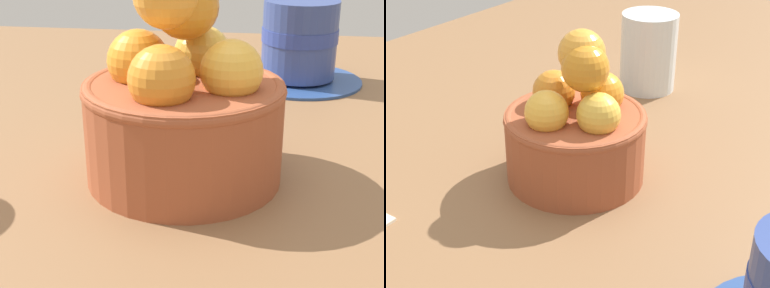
{
  "view_description": "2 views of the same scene",
  "coord_description": "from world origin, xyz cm",
  "views": [
    {
      "loc": [
        5.73,
        -37.71,
        18.74
      ],
      "look_at": [
        0.74,
        -1.1,
        3.09
      ],
      "focal_mm": 53.88,
      "sensor_mm": 36.0,
      "label": 1
    },
    {
      "loc": [
        41.57,
        30.64,
        32.33
      ],
      "look_at": [
        -0.11,
        0.24,
        3.8
      ],
      "focal_mm": 54.79,
      "sensor_mm": 36.0,
      "label": 2
    }
  ],
  "objects": [
    {
      "name": "ground_plane",
      "position": [
        0.0,
        0.0,
        -1.83
      ],
      "size": [
        156.67,
        101.08,
        3.65
      ],
      "primitive_type": "cube",
      "color": "brown"
    },
    {
      "name": "water_glass",
      "position": [
        -24.3,
        -5.7,
        5.2
      ],
      "size": [
        7.5,
        7.5,
        10.41
      ],
      "primitive_type": "cylinder",
      "color": "silver",
      "rests_on": "ground_plane"
    },
    {
      "name": "terracotta_bowl",
      "position": [
        -0.05,
        0.03,
        5.43
      ],
      "size": [
        14.24,
        14.24,
        15.42
      ],
      "color": "#9E4C2D",
      "rests_on": "ground_plane"
    }
  ]
}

